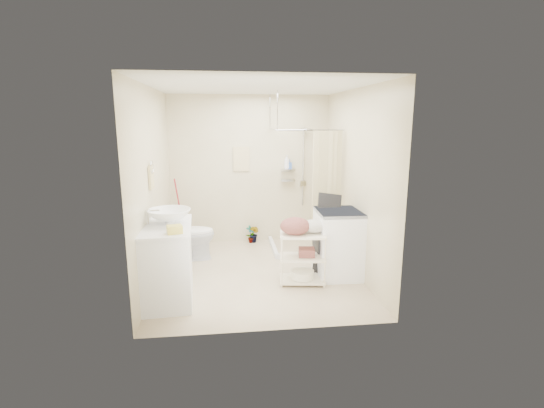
{
  "coord_description": "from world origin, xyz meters",
  "views": [
    {
      "loc": [
        -0.43,
        -5.35,
        2.17
      ],
      "look_at": [
        0.23,
        0.25,
        0.96
      ],
      "focal_mm": 26.0,
      "sensor_mm": 36.0,
      "label": 1
    }
  ],
  "objects_px": {
    "toilet": "(188,234)",
    "washing_machine": "(340,243)",
    "laundry_rack": "(303,254)",
    "vanity": "(168,262)"
  },
  "relations": [
    {
      "from": "toilet",
      "to": "washing_machine",
      "type": "distance_m",
      "value": 2.37
    },
    {
      "from": "toilet",
      "to": "laundry_rack",
      "type": "relative_size",
      "value": 0.98
    },
    {
      "from": "vanity",
      "to": "laundry_rack",
      "type": "bearing_deg",
      "value": 4.9
    },
    {
      "from": "toilet",
      "to": "laundry_rack",
      "type": "distance_m",
      "value": 1.98
    },
    {
      "from": "laundry_rack",
      "to": "toilet",
      "type": "bearing_deg",
      "value": 152.25
    },
    {
      "from": "washing_machine",
      "to": "vanity",
      "type": "bearing_deg",
      "value": -166.59
    },
    {
      "from": "vanity",
      "to": "toilet",
      "type": "relative_size",
      "value": 1.3
    },
    {
      "from": "vanity",
      "to": "washing_machine",
      "type": "xyz_separation_m",
      "value": [
        2.3,
        0.48,
        0.0
      ]
    },
    {
      "from": "washing_machine",
      "to": "laundry_rack",
      "type": "bearing_deg",
      "value": -157.51
    },
    {
      "from": "vanity",
      "to": "toilet",
      "type": "height_order",
      "value": "vanity"
    }
  ]
}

